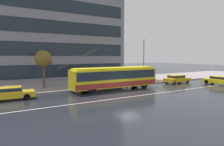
% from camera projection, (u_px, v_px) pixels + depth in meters
% --- Properties ---
extents(ground_plane, '(160.00, 160.00, 0.00)m').
position_uv_depth(ground_plane, '(127.00, 94.00, 20.61)').
color(ground_plane, '#20232A').
extents(sidewalk_slab, '(80.00, 10.00, 0.14)m').
position_uv_depth(sidewalk_slab, '(92.00, 83.00, 29.28)').
color(sidewalk_slab, gray).
rests_on(sidewalk_slab, ground_plane).
extents(lane_centre_line, '(72.00, 0.14, 0.01)m').
position_uv_depth(lane_centre_line, '(133.00, 96.00, 19.57)').
color(lane_centre_line, silver).
rests_on(lane_centre_line, ground_plane).
extents(trolleybus, '(12.99, 2.55, 5.25)m').
position_uv_depth(trolleybus, '(115.00, 77.00, 23.62)').
color(trolleybus, yellow).
rests_on(trolleybus, ground_plane).
extents(taxi_ahead_of_bus, '(4.50, 1.80, 1.39)m').
position_uv_depth(taxi_ahead_of_bus, '(177.00, 79.00, 29.53)').
color(taxi_ahead_of_bus, gold).
rests_on(taxi_ahead_of_bus, ground_plane).
extents(taxi_cross_traffic, '(2.03, 4.57, 1.39)m').
position_uv_depth(taxi_cross_traffic, '(220.00, 80.00, 27.74)').
color(taxi_cross_traffic, yellow).
rests_on(taxi_cross_traffic, ground_plane).
extents(taxi_queued_behind_bus, '(4.59, 1.95, 1.39)m').
position_uv_depth(taxi_queued_behind_bus, '(9.00, 93.00, 17.95)').
color(taxi_queued_behind_bus, gold).
rests_on(taxi_queued_behind_bus, ground_plane).
extents(bus_shelter, '(3.74, 1.81, 2.42)m').
position_uv_depth(bus_shelter, '(88.00, 72.00, 25.89)').
color(bus_shelter, gray).
rests_on(bus_shelter, sidewalk_slab).
extents(pedestrian_at_shelter, '(1.50, 1.50, 2.00)m').
position_uv_depth(pedestrian_at_shelter, '(109.00, 73.00, 26.92)').
color(pedestrian_at_shelter, black).
rests_on(pedestrian_at_shelter, sidewalk_slab).
extents(pedestrian_approaching_curb, '(1.38, 1.38, 1.89)m').
position_uv_depth(pedestrian_approaching_curb, '(127.00, 72.00, 29.84)').
color(pedestrian_approaching_curb, '#4B4D51').
rests_on(pedestrian_approaching_curb, sidewalk_slab).
extents(pedestrian_walking_past, '(1.38, 1.38, 2.08)m').
position_uv_depth(pedestrian_walking_past, '(83.00, 74.00, 26.05)').
color(pedestrian_walking_past, '#282748').
rests_on(pedestrian_walking_past, sidewalk_slab).
extents(pedestrian_waiting_by_pole, '(1.06, 1.06, 1.96)m').
position_uv_depth(pedestrian_waiting_by_pole, '(92.00, 75.00, 24.99)').
color(pedestrian_waiting_by_pole, '#2D244B').
rests_on(pedestrian_waiting_by_pole, sidewalk_slab).
extents(street_lamp, '(0.60, 0.32, 6.83)m').
position_uv_depth(street_lamp, '(144.00, 57.00, 28.20)').
color(street_lamp, gray).
rests_on(street_lamp, sidewalk_slab).
extents(street_tree_bare, '(2.25, 2.12, 4.90)m').
position_uv_depth(street_tree_bare, '(43.00, 59.00, 23.68)').
color(street_tree_bare, brown).
rests_on(street_tree_bare, sidewalk_slab).
extents(office_tower_corner_left, '(26.53, 15.32, 21.38)m').
position_uv_depth(office_tower_corner_left, '(46.00, 23.00, 35.32)').
color(office_tower_corner_left, gray).
rests_on(office_tower_corner_left, ground_plane).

